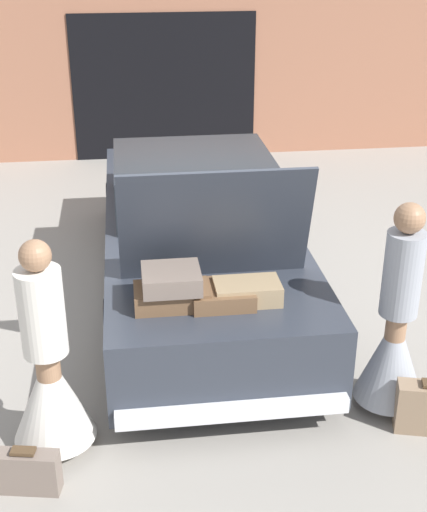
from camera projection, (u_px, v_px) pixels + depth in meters
name	position (u px, v px, depth m)	size (l,w,h in m)	color
ground_plane	(197.00, 290.00, 7.27)	(40.00, 40.00, 0.00)	gray
garage_wall_back	(164.00, 67.00, 10.86)	(12.00, 0.14, 2.80)	#9E664C
car	(197.00, 236.00, 7.02)	(1.79, 4.74, 1.78)	#2D333D
person_left	(49.00, 377.00, 4.90)	(0.58, 0.58, 1.60)	#997051
person_right	(395.00, 338.00, 5.30)	(0.53, 0.53, 1.68)	#997051
suitcase_beside_left_person	(26.00, 471.00, 4.66)	(0.46, 0.21, 0.34)	#75665B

